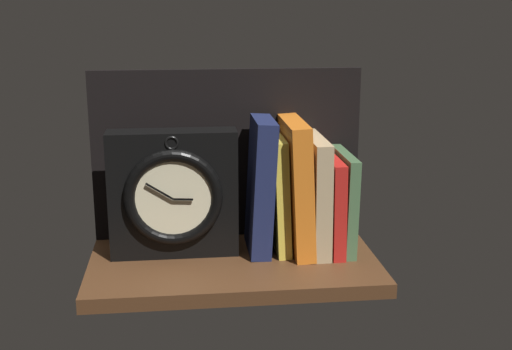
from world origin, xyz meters
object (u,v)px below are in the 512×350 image
(book_navy_bierce, at_px, (261,186))
(book_tan_shortstories, at_px, (315,193))
(book_yellow_seinlanguage, at_px, (279,194))
(book_orange_pandolfini, at_px, (296,186))
(book_green_romantic, at_px, (343,200))
(framed_clock, at_px, (173,194))
(book_red_requiem, at_px, (330,202))

(book_navy_bierce, distance_m, book_tan_shortstories, 0.10)
(book_yellow_seinlanguage, xyz_separation_m, book_tan_shortstories, (0.07, 0.00, -0.00))
(book_tan_shortstories, bearing_deg, book_navy_bierce, 180.00)
(book_orange_pandolfini, xyz_separation_m, book_green_romantic, (0.09, 0.00, -0.03))
(book_navy_bierce, xyz_separation_m, framed_clock, (-0.16, -0.01, -0.01))
(book_yellow_seinlanguage, height_order, book_red_requiem, book_yellow_seinlanguage)
(book_yellow_seinlanguage, distance_m, book_tan_shortstories, 0.07)
(book_yellow_seinlanguage, bearing_deg, book_orange_pandolfini, 0.00)
(book_tan_shortstories, xyz_separation_m, book_red_requiem, (0.03, 0.00, -0.02))
(book_green_romantic, bearing_deg, book_tan_shortstories, 180.00)
(book_tan_shortstories, bearing_deg, book_green_romantic, 0.00)
(book_navy_bierce, relative_size, book_yellow_seinlanguage, 1.16)
(framed_clock, bearing_deg, book_tan_shortstories, 1.99)
(book_orange_pandolfini, bearing_deg, framed_clock, -177.69)
(framed_clock, bearing_deg, book_orange_pandolfini, 2.31)
(book_navy_bierce, relative_size, book_red_requiem, 1.41)
(book_yellow_seinlanguage, height_order, framed_clock, framed_clock)
(book_yellow_seinlanguage, height_order, book_tan_shortstories, book_yellow_seinlanguage)
(book_yellow_seinlanguage, bearing_deg, book_navy_bierce, 180.00)
(book_yellow_seinlanguage, distance_m, book_orange_pandolfini, 0.04)
(book_red_requiem, bearing_deg, book_orange_pandolfini, 180.00)
(book_yellow_seinlanguage, distance_m, book_green_romantic, 0.12)
(book_green_romantic, height_order, framed_clock, framed_clock)
(book_navy_bierce, distance_m, book_orange_pandolfini, 0.07)
(book_tan_shortstories, distance_m, book_green_romantic, 0.05)
(book_orange_pandolfini, distance_m, book_red_requiem, 0.07)
(book_yellow_seinlanguage, relative_size, framed_clock, 0.93)
(book_orange_pandolfini, xyz_separation_m, framed_clock, (-0.22, -0.01, -0.01))
(book_orange_pandolfini, relative_size, book_green_romantic, 1.34)
(book_navy_bierce, xyz_separation_m, book_yellow_seinlanguage, (0.03, 0.00, -0.02))
(book_red_requiem, height_order, framed_clock, framed_clock)
(book_orange_pandolfini, distance_m, book_green_romantic, 0.09)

